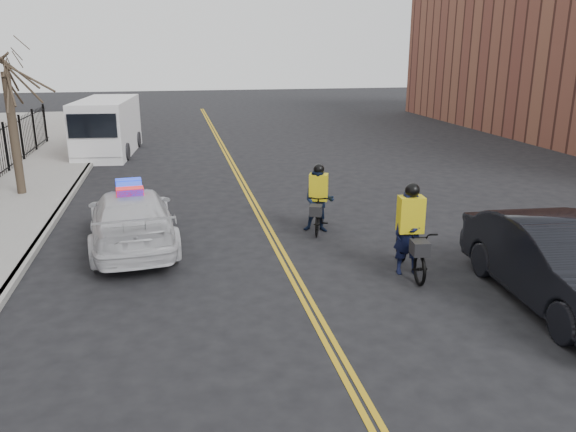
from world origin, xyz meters
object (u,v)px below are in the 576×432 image
at_px(police_cruiser, 132,218).
at_px(cargo_van, 107,128).
at_px(dark_sedan, 560,264).
at_px(cyclist_near, 409,243).
at_px(cyclist_far, 318,205).

height_order(police_cruiser, cargo_van, cargo_van).
bearing_deg(dark_sedan, cyclist_near, 140.62).
bearing_deg(dark_sedan, cargo_van, 122.51).
bearing_deg(cargo_van, police_cruiser, -76.91).
bearing_deg(cyclist_near, police_cruiser, 159.38).
height_order(dark_sedan, cyclist_near, cyclist_near).
distance_m(cargo_van, cyclist_near, 18.59).
xyz_separation_m(cargo_van, cyclist_near, (8.07, -16.73, -0.54)).
relative_size(cyclist_near, cyclist_far, 1.13).
bearing_deg(cargo_van, dark_sedan, -56.26).
xyz_separation_m(dark_sedan, cyclist_near, (-2.22, 2.09, -0.12)).
xyz_separation_m(cargo_van, cyclist_far, (6.86, -13.39, -0.51)).
height_order(cargo_van, cyclist_far, cargo_van).
relative_size(cargo_van, cyclist_near, 2.89).
relative_size(dark_sedan, cyclist_near, 2.34).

